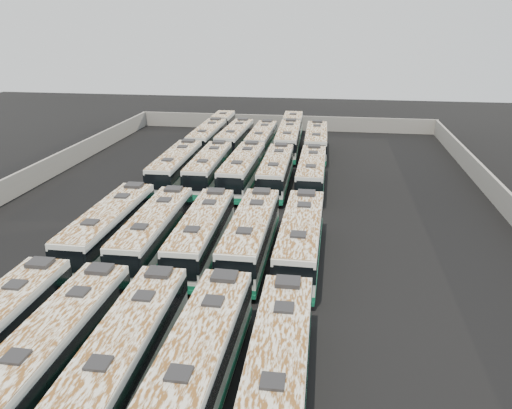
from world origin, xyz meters
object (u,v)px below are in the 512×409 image
bus_midfront_left (154,232)px  bus_midback_right (276,171)px  bus_midback_far_left (176,167)px  bus_midback_center (243,170)px  bus_back_left (235,139)px  bus_front_center (127,353)px  bus_back_far_right (316,142)px  bus_midfront_far_left (109,228)px  bus_back_right (290,135)px  bus_midfront_far_right (301,239)px  bus_midback_far_right (312,173)px  bus_midfront_center (202,234)px  bus_midfront_right (251,236)px  bus_front_left (55,348)px  bus_back_far_left (213,133)px  bus_back_center (262,140)px  bus_front_right (199,362)px  bus_front_far_right (278,369)px  bus_midback_left (209,168)px

bus_midfront_left → bus_midback_right: size_ratio=1.00×
bus_midback_far_left → bus_midback_center: bus_midback_center is taller
bus_midback_right → bus_back_left: 15.31m
bus_front_center → bus_back_far_right: (6.88, 43.13, 0.05)m
bus_midfront_far_left → bus_back_right: 34.64m
bus_midfront_far_right → bus_midback_far_right: 16.12m
bus_midfront_center → bus_midfront_far_right: bearing=-1.1°
bus_midback_right → bus_back_left: size_ratio=0.99×
bus_midfront_right → bus_midback_center: (-3.41, 15.80, 0.03)m
bus_midback_right → bus_back_far_right: size_ratio=0.98×
bus_midfront_center → bus_midback_far_left: bearing=112.0°
bus_front_left → bus_midback_center: (3.48, 29.59, 0.08)m
bus_front_center → bus_midfront_right: (3.49, 13.68, 0.05)m
bus_back_far_left → bus_back_center: bearing=-25.2°
bus_midback_far_left → bus_midback_center: (6.89, -0.04, 0.02)m
bus_front_right → bus_midfront_center: (-3.41, 13.67, -0.04)m
bus_midfront_far_left → bus_midfront_far_right: (13.80, 0.02, 0.02)m
bus_back_far_left → bus_back_center: (7.01, -3.23, -0.03)m
bus_back_far_left → bus_front_far_right: bearing=-73.9°
bus_back_left → bus_midfront_far_left: bearing=-95.3°
bus_front_left → bus_midfront_far_right: bearing=53.4°
bus_front_left → bus_midback_right: 30.52m
bus_midback_far_right → bus_back_right: 17.37m
bus_back_center → bus_back_far_right: 6.79m
bus_front_right → bus_back_far_right: bus_back_far_right is taller
bus_front_far_right → bus_back_left: bus_back_left is taller
bus_midfront_far_right → bus_back_far_left: (-13.88, 32.81, -0.05)m
bus_front_left → bus_midback_far_right: bearing=71.4°
bus_front_right → bus_midback_right: 29.77m
bus_midback_far_left → bus_midback_center: 6.89m
bus_front_left → bus_midfront_left: bus_midfront_left is taller
bus_midfront_far_right → bus_midback_left: (-10.38, 16.22, -0.05)m
bus_midfront_far_left → bus_midfront_center: bus_midfront_far_left is taller
bus_midback_far_left → bus_back_center: (6.90, 13.59, -0.05)m
bus_front_right → bus_midback_left: 30.68m
bus_midback_center → bus_back_far_right: (6.80, 13.65, -0.03)m
bus_front_left → bus_midfront_center: size_ratio=0.99×
bus_front_right → bus_front_far_right: (3.48, 0.12, -0.04)m
bus_front_center → bus_midback_far_left: size_ratio=0.96×
bus_front_right → bus_midback_far_right: 30.00m
bus_front_center → bus_back_center: bus_back_center is taller
bus_front_right → bus_back_far_right: size_ratio=0.99×
bus_front_far_right → bus_midback_far_right: bearing=89.1°
bus_midback_center → bus_midback_far_right: bearing=2.5°
bus_midfront_far_left → bus_midback_far_right: 21.23m
bus_midback_center → bus_back_center: size_ratio=1.05×
bus_midfront_right → bus_back_left: 30.45m
bus_back_center → bus_back_right: bearing=47.9°
bus_midback_far_left → bus_back_left: size_ratio=1.01×
bus_back_center → bus_midback_center: bearing=-89.6°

